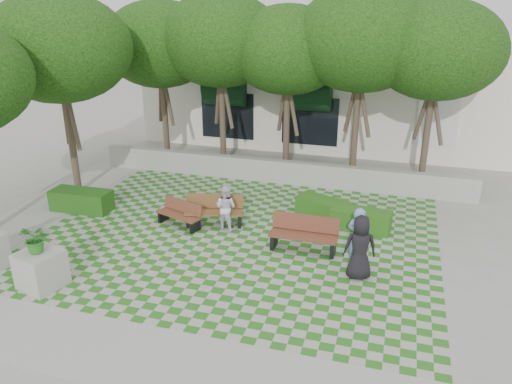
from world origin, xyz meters
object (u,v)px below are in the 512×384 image
(person_white, at_px, (226,207))
(person_dark, at_px, (360,247))
(planter_front, at_px, (40,262))
(bench_east, at_px, (304,234))
(hedge_east, at_px, (361,220))
(hedge_midright, at_px, (324,208))
(person_blue, at_px, (358,239))
(hedge_west, at_px, (81,200))
(bench_west, at_px, (180,214))
(bench_mid, at_px, (214,211))

(person_white, bearing_deg, person_dark, 169.76)
(planter_front, bearing_deg, bench_east, 32.54)
(hedge_east, relative_size, planter_front, 1.08)
(hedge_midright, bearing_deg, person_blue, -65.77)
(hedge_east, relative_size, hedge_west, 0.90)
(hedge_east, relative_size, person_white, 1.28)
(person_blue, bearing_deg, hedge_west, 16.53)
(bench_west, distance_m, planter_front, 4.73)
(hedge_west, relative_size, person_dark, 1.18)
(bench_mid, distance_m, person_white, 0.57)
(person_blue, height_order, person_white, person_blue)
(hedge_east, xyz_separation_m, hedge_west, (-9.43, -1.23, 0.04))
(person_dark, relative_size, person_white, 1.20)
(hedge_midright, distance_m, person_white, 3.37)
(planter_front, xyz_separation_m, person_blue, (7.61, 3.20, 0.20))
(hedge_west, xyz_separation_m, person_white, (5.30, 0.05, 0.37))
(bench_west, bearing_deg, hedge_west, -163.75)
(hedge_west, bearing_deg, bench_east, -4.84)
(hedge_east, distance_m, hedge_west, 9.51)
(hedge_east, xyz_separation_m, person_dark, (0.22, -2.98, 0.55))
(bench_west, distance_m, person_white, 1.55)
(hedge_east, bearing_deg, bench_west, -165.98)
(hedge_midright, distance_m, person_dark, 3.91)
(hedge_midright, height_order, hedge_west, hedge_west)
(hedge_west, xyz_separation_m, planter_front, (1.95, -4.52, 0.34))
(bench_mid, xyz_separation_m, hedge_west, (-4.83, -0.24, -0.11))
(bench_west, relative_size, person_dark, 0.94)
(planter_front, distance_m, person_dark, 8.18)
(bench_east, xyz_separation_m, bench_west, (-4.17, 0.50, -0.10))
(bench_mid, bearing_deg, hedge_west, 168.49)
(person_dark, bearing_deg, bench_west, -29.82)
(hedge_midright, relative_size, person_dark, 1.05)
(planter_front, bearing_deg, hedge_midright, 45.54)
(bench_east, xyz_separation_m, bench_mid, (-3.14, 0.91, -0.03))
(person_blue, bearing_deg, bench_west, 13.19)
(hedge_midright, distance_m, planter_front, 8.86)
(bench_mid, xyz_separation_m, hedge_midright, (3.32, 1.56, -0.15))
(hedge_midright, bearing_deg, bench_west, -155.49)
(person_blue, distance_m, person_white, 4.47)
(bench_east, xyz_separation_m, hedge_east, (1.46, 1.90, -0.17))
(hedge_midright, xyz_separation_m, person_dark, (1.50, -3.56, 0.56))
(person_white, bearing_deg, bench_west, 20.91)
(bench_mid, height_order, hedge_west, bench_mid)
(hedge_east, height_order, hedge_west, hedge_west)
(person_dark, bearing_deg, person_blue, -92.12)
(bench_mid, relative_size, hedge_west, 0.94)
(bench_east, height_order, person_dark, person_dark)
(bench_west, height_order, hedge_midright, bench_west)
(bench_mid, distance_m, person_blue, 4.99)
(bench_mid, xyz_separation_m, person_dark, (4.82, -2.00, 0.41))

